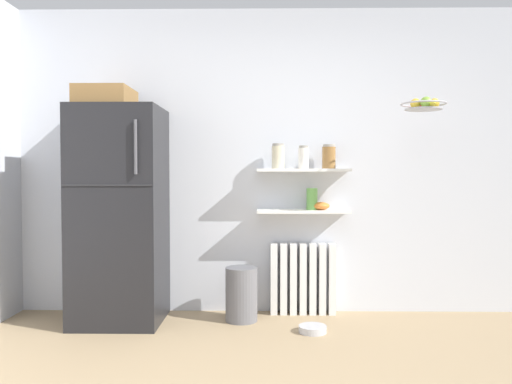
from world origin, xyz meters
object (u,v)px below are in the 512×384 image
(storage_jar_2, at_px, (329,157))
(storage_jar_0, at_px, (278,156))
(storage_jar_1, at_px, (303,157))
(hanging_fruit_basket, at_px, (424,105))
(shelf_bowl, at_px, (321,206))
(radiator, at_px, (303,279))
(pet_food_bowl, at_px, (313,329))
(refrigerator, at_px, (119,211))
(vase, at_px, (312,199))
(trash_bin, at_px, (241,294))

(storage_jar_2, bearing_deg, storage_jar_0, -180.00)
(storage_jar_1, distance_m, hanging_fruit_basket, 1.03)
(storage_jar_2, bearing_deg, storage_jar_1, -180.00)
(shelf_bowl, bearing_deg, radiator, 168.45)
(storage_jar_0, distance_m, storage_jar_1, 0.21)
(storage_jar_1, bearing_deg, shelf_bowl, 0.00)
(radiator, relative_size, hanging_fruit_basket, 1.75)
(storage_jar_1, relative_size, hanging_fruit_basket, 0.56)
(storage_jar_0, bearing_deg, radiator, 8.04)
(storage_jar_0, height_order, shelf_bowl, storage_jar_0)
(storage_jar_0, height_order, storage_jar_1, storage_jar_0)
(storage_jar_2, height_order, pet_food_bowl, storage_jar_2)
(refrigerator, distance_m, storage_jar_2, 1.77)
(radiator, bearing_deg, hanging_fruit_basket, -23.59)
(radiator, height_order, pet_food_bowl, radiator)
(storage_jar_0, bearing_deg, refrigerator, -170.49)
(vase, bearing_deg, trash_bin, -162.15)
(trash_bin, distance_m, hanging_fruit_basket, 2.06)
(storage_jar_0, bearing_deg, trash_bin, -147.88)
(storage_jar_0, relative_size, trash_bin, 0.48)
(refrigerator, distance_m, trash_bin, 1.19)
(storage_jar_0, bearing_deg, hanging_fruit_basket, -18.01)
(hanging_fruit_basket, bearing_deg, storage_jar_0, 161.99)
(storage_jar_0, bearing_deg, vase, 0.00)
(storage_jar_2, bearing_deg, shelf_bowl, 180.00)
(refrigerator, height_order, pet_food_bowl, refrigerator)
(storage_jar_2, relative_size, hanging_fruit_basket, 0.59)
(radiator, bearing_deg, shelf_bowl, -11.55)
(refrigerator, distance_m, storage_jar_0, 1.37)
(storage_jar_0, bearing_deg, storage_jar_1, 0.00)
(radiator, height_order, storage_jar_2, storage_jar_2)
(hanging_fruit_basket, bearing_deg, storage_jar_2, 152.10)
(trash_bin, bearing_deg, vase, 17.85)
(storage_jar_0, relative_size, pet_food_bowl, 0.99)
(shelf_bowl, xyz_separation_m, trash_bin, (-0.66, -0.19, -0.71))
(radiator, relative_size, storage_jar_1, 3.12)
(radiator, bearing_deg, storage_jar_1, -90.00)
(storage_jar_2, height_order, trash_bin, storage_jar_2)
(trash_bin, bearing_deg, refrigerator, -178.49)
(radiator, distance_m, storage_jar_1, 1.03)
(trash_bin, xyz_separation_m, hanging_fruit_basket, (1.40, -0.17, 1.50))
(storage_jar_0, bearing_deg, pet_food_bowl, -62.62)
(trash_bin, bearing_deg, storage_jar_1, 20.19)
(storage_jar_0, xyz_separation_m, hanging_fruit_basket, (1.10, -0.36, 0.38))
(storage_jar_1, bearing_deg, refrigerator, -171.82)
(refrigerator, distance_m, vase, 1.58)
(storage_jar_0, xyz_separation_m, shelf_bowl, (0.36, 0.00, -0.42))
(hanging_fruit_basket, bearing_deg, trash_bin, 173.12)
(vase, xyz_separation_m, hanging_fruit_basket, (0.82, -0.36, 0.74))
(storage_jar_0, relative_size, vase, 1.15)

